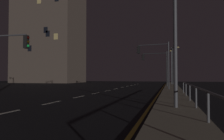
# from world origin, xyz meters

# --- Properties ---
(ground_plane) EXTENTS (112.00, 112.00, 0.00)m
(ground_plane) POSITION_xyz_m (0.00, 17.50, 0.00)
(ground_plane) COLOR black
(ground_plane) RESTS_ON ground
(sidewalk_right) EXTENTS (2.07, 77.00, 0.14)m
(sidewalk_right) POSITION_xyz_m (7.14, 17.50, 0.07)
(sidewalk_right) COLOR gray
(sidewalk_right) RESTS_ON ground
(lane_markings_center) EXTENTS (0.14, 50.00, 0.01)m
(lane_markings_center) POSITION_xyz_m (0.00, 21.00, 0.01)
(lane_markings_center) COLOR silver
(lane_markings_center) RESTS_ON ground
(lane_edge_line) EXTENTS (0.14, 53.00, 0.01)m
(lane_edge_line) POSITION_xyz_m (5.86, 22.50, 0.01)
(lane_edge_line) COLOR gold
(lane_edge_line) RESTS_ON ground
(traffic_light_near_left) EXTENTS (3.98, 0.58, 5.35)m
(traffic_light_near_left) POSITION_xyz_m (4.74, 31.78, 3.92)
(traffic_light_near_left) COLOR #2D3033
(traffic_light_near_left) RESTS_ON sidewalk_right
(traffic_light_near_right) EXTENTS (3.65, 0.41, 4.88)m
(traffic_light_near_right) POSITION_xyz_m (-4.88, 10.65, 3.43)
(traffic_light_near_right) COLOR #2D3033
(traffic_light_near_right) RESTS_ON ground
(traffic_light_far_center) EXTENTS (3.92, 0.73, 5.59)m
(traffic_light_far_center) POSITION_xyz_m (5.10, 23.87, 4.07)
(traffic_light_far_center) COLOR #38383D
(traffic_light_far_center) RESTS_ON sidewalk_right
(street_lamp_median) EXTENTS (0.83, 1.47, 6.69)m
(street_lamp_median) POSITION_xyz_m (7.30, 39.39, 4.17)
(street_lamp_median) COLOR #2D3033
(street_lamp_median) RESTS_ON sidewalk_right
(street_lamp_corner) EXTENTS (1.48, 1.76, 7.16)m
(street_lamp_corner) POSITION_xyz_m (7.41, 40.41, 4.47)
(street_lamp_corner) COLOR #4C4C51
(street_lamp_corner) RESTS_ON sidewalk_right
(street_lamp_mid_block) EXTENTS (1.50, 0.86, 7.39)m
(street_lamp_mid_block) POSITION_xyz_m (6.93, 7.66, 4.54)
(street_lamp_mid_block) COLOR #4C4C51
(street_lamp_mid_block) RESTS_ON sidewalk_right
(barrier_fence) EXTENTS (0.09, 19.74, 0.98)m
(barrier_fence) POSITION_xyz_m (8.03, 7.82, 0.88)
(barrier_fence) COLOR #59595E
(barrier_fence) RESTS_ON sidewalk_right
(building_distant) EXTENTS (17.06, 12.32, 28.07)m
(building_distant) POSITION_xyz_m (-25.72, 51.39, 14.04)
(building_distant) COLOR brown
(building_distant) RESTS_ON ground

